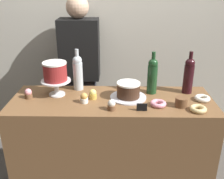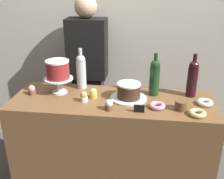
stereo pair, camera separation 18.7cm
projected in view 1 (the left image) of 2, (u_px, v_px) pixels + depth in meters
name	position (u px, v px, depth m)	size (l,w,h in m)	color
back_wall	(114.00, 26.00, 2.52)	(6.00, 0.05, 2.60)	#BCB7A8
display_counter	(112.00, 151.00, 2.08)	(1.48, 0.52, 0.91)	brown
cake_stand_pedestal	(56.00, 85.00, 1.95)	(0.22, 0.22, 0.12)	silver
white_layer_cake	(55.00, 71.00, 1.91)	(0.18, 0.18, 0.14)	maroon
silver_serving_platter	(128.00, 97.00, 1.93)	(0.27, 0.27, 0.01)	silver
chocolate_round_cake	(128.00, 90.00, 1.90)	(0.17, 0.17, 0.11)	#3D2619
wine_bottle_green	(152.00, 75.00, 1.96)	(0.08, 0.08, 0.33)	#193D1E
wine_bottle_clear	(78.00, 72.00, 2.03)	(0.08, 0.08, 0.33)	#B2BCC1
wine_bottle_dark_red	(189.00, 75.00, 1.97)	(0.08, 0.08, 0.33)	black
cupcake_lemon	(93.00, 94.00, 1.90)	(0.06, 0.06, 0.07)	gold
cupcake_caramel	(84.00, 98.00, 1.84)	(0.06, 0.06, 0.07)	white
cupcake_vanilla	(112.00, 105.00, 1.74)	(0.06, 0.06, 0.07)	brown
cupcake_strawberry	(28.00, 94.00, 1.91)	(0.06, 0.06, 0.07)	brown
donut_glazed	(198.00, 109.00, 1.73)	(0.11, 0.11, 0.03)	#E0C17F
donut_pink	(158.00, 104.00, 1.80)	(0.11, 0.11, 0.03)	pink
donut_sugar	(202.00, 98.00, 1.88)	(0.11, 0.11, 0.03)	silver
cookie_stack	(181.00, 102.00, 1.79)	(0.08, 0.08, 0.07)	brown
price_sign_chalkboard	(142.00, 107.00, 1.73)	(0.07, 0.01, 0.05)	black
barista_figure	(81.00, 79.00, 2.50)	(0.36, 0.22, 1.60)	black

